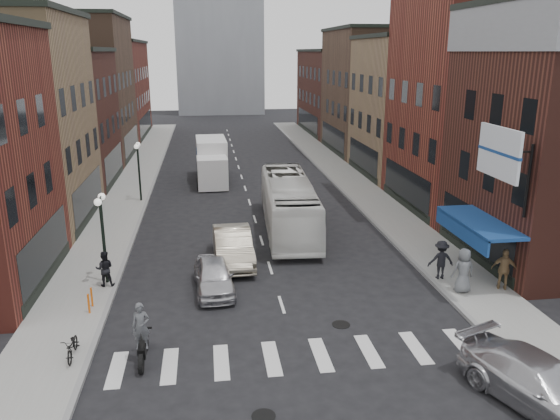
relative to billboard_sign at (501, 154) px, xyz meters
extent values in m
plane|color=black|center=(-8.59, -0.50, -6.13)|extent=(160.00, 160.00, 0.00)
cube|color=gray|center=(-17.09, 21.50, -6.06)|extent=(3.00, 74.00, 0.15)
cube|color=gray|center=(-0.09, 21.50, -6.06)|extent=(3.00, 74.00, 0.15)
cube|color=gray|center=(-15.59, 21.50, -6.13)|extent=(0.20, 74.00, 0.16)
cube|color=gray|center=(-1.59, 21.50, -6.13)|extent=(0.20, 74.00, 0.16)
cube|color=silver|center=(-8.59, -3.50, -6.13)|extent=(12.00, 2.20, 0.01)
cube|color=black|center=(-18.61, 4.00, -4.53)|extent=(0.08, 7.20, 2.20)
cube|color=black|center=(-18.61, 13.50, -4.53)|extent=(0.08, 8.00, 2.20)
cube|color=#482119|center=(-23.59, 23.50, -1.13)|extent=(10.00, 10.00, 10.00)
cube|color=black|center=(-18.61, 23.50, -4.53)|extent=(0.08, 8.00, 2.20)
cube|color=black|center=(-23.59, 23.50, 4.02)|extent=(10.30, 10.20, 0.30)
cube|color=#503728|center=(-23.59, 34.50, 0.37)|extent=(10.00, 12.00, 13.00)
cube|color=black|center=(-18.61, 34.50, -4.53)|extent=(0.08, 9.60, 2.20)
cube|color=black|center=(-23.59, 34.50, 7.02)|extent=(10.30, 12.20, 0.30)
cube|color=maroon|center=(-23.59, 48.50, -0.63)|extent=(10.00, 16.00, 11.00)
cube|color=black|center=(-18.61, 48.50, -4.53)|extent=(0.08, 12.80, 2.20)
cube|color=black|center=(-23.59, 48.50, 5.02)|extent=(10.30, 16.20, 0.30)
cube|color=black|center=(1.43, 4.00, -4.53)|extent=(0.08, 7.20, 2.20)
cube|color=maroon|center=(6.41, 13.50, 0.87)|extent=(10.00, 10.00, 14.00)
cube|color=black|center=(1.43, 13.50, -4.53)|extent=(0.08, 8.00, 2.20)
cube|color=#9F7F57|center=(6.41, 23.50, -0.63)|extent=(10.00, 10.00, 11.00)
cube|color=black|center=(1.43, 23.50, -4.53)|extent=(0.08, 8.00, 2.20)
cube|color=black|center=(6.41, 23.50, 5.02)|extent=(10.30, 10.20, 0.30)
cube|color=#503728|center=(6.41, 34.50, -0.13)|extent=(10.00, 12.00, 12.00)
cube|color=black|center=(1.43, 34.50, -4.53)|extent=(0.08, 9.60, 2.20)
cube|color=black|center=(6.41, 34.50, 6.02)|extent=(10.30, 12.20, 0.30)
cube|color=#482119|center=(6.41, 48.50, -1.13)|extent=(10.00, 16.00, 10.00)
cube|color=black|center=(1.43, 48.50, -4.53)|extent=(0.08, 12.80, 2.20)
cube|color=black|center=(6.41, 48.50, 4.02)|extent=(10.30, 16.20, 0.30)
cube|color=navy|center=(0.51, 2.00, -3.43)|extent=(1.80, 5.00, 0.15)
cube|color=navy|center=(-0.34, 2.00, -3.78)|extent=(0.10, 5.00, 0.70)
cylinder|color=black|center=(1.31, 0.00, -1.13)|extent=(0.12, 0.12, 3.00)
cylinder|color=black|center=(0.61, 0.00, 0.07)|extent=(1.40, 0.08, 0.08)
cube|color=silver|center=(-0.09, 0.00, 0.07)|extent=(0.12, 3.00, 2.00)
cylinder|color=black|center=(-15.99, 3.50, -4.13)|extent=(0.14, 0.14, 4.00)
cylinder|color=black|center=(-15.99, 3.50, -2.13)|extent=(0.06, 0.90, 0.06)
sphere|color=white|center=(-15.99, 3.05, -2.18)|extent=(0.32, 0.32, 0.32)
sphere|color=white|center=(-15.99, 3.95, -2.18)|extent=(0.32, 0.32, 0.32)
cylinder|color=black|center=(-15.99, 17.50, -4.13)|extent=(0.14, 0.14, 4.00)
cylinder|color=black|center=(-15.99, 17.50, -2.13)|extent=(0.06, 0.90, 0.06)
sphere|color=white|center=(-15.99, 17.05, -2.18)|extent=(0.32, 0.32, 0.32)
sphere|color=white|center=(-15.99, 17.95, -2.18)|extent=(0.32, 0.32, 0.32)
cylinder|color=#D8590C|center=(-16.19, 0.50, -5.58)|extent=(0.08, 0.08, 0.80)
cylinder|color=#D8590C|center=(-16.19, 1.10, -5.58)|extent=(0.08, 0.08, 0.80)
cube|color=white|center=(-11.02, 20.66, -4.88)|extent=(2.30, 2.48, 2.32)
cube|color=black|center=(-11.02, 20.66, -4.65)|extent=(2.30, 1.37, 1.02)
cube|color=white|center=(-11.02, 24.18, -4.19)|extent=(2.47, 4.89, 2.69)
cube|color=navy|center=(-11.02, 24.18, -4.19)|extent=(2.41, 1.93, 1.11)
cube|color=black|center=(-11.02, 24.00, -5.72)|extent=(2.22, 6.09, 0.32)
cylinder|color=black|center=(-12.08, 20.84, -5.72)|extent=(0.26, 0.83, 0.83)
cylinder|color=black|center=(-9.95, 20.84, -5.72)|extent=(0.26, 0.83, 0.83)
cylinder|color=black|center=(-12.08, 24.00, -5.72)|extent=(0.26, 0.83, 0.83)
cylinder|color=black|center=(-9.95, 24.00, -5.72)|extent=(0.26, 0.83, 0.83)
cylinder|color=black|center=(-12.08, 25.85, -5.72)|extent=(0.26, 0.83, 0.83)
cylinder|color=black|center=(-9.95, 25.85, -5.72)|extent=(0.26, 0.83, 0.83)
cylinder|color=black|center=(-13.76, -2.32, -5.81)|extent=(0.14, 0.64, 0.64)
cylinder|color=black|center=(-13.76, -3.78, -5.81)|extent=(0.14, 0.64, 0.64)
cube|color=black|center=(-13.76, -3.05, -5.60)|extent=(0.26, 1.17, 0.34)
cube|color=black|center=(-13.76, -2.52, -5.21)|extent=(0.54, 0.07, 0.06)
imported|color=#4C4E53|center=(-13.76, -3.15, -4.79)|extent=(0.59, 0.39, 1.61)
imported|color=white|center=(-6.83, 10.16, -4.59)|extent=(3.24, 11.22, 3.09)
imported|color=silver|center=(-11.30, 2.26, -5.45)|extent=(1.88, 4.12, 1.37)
imported|color=#BBAF97|center=(-10.30, 5.50, -5.29)|extent=(1.92, 5.15, 1.68)
imported|color=silver|center=(-2.09, -7.15, -5.39)|extent=(3.79, 5.54, 1.49)
imported|color=black|center=(-16.09, -2.74, -5.59)|extent=(0.58, 1.53, 0.79)
imported|color=black|center=(-15.99, 3.11, -5.19)|extent=(0.79, 0.49, 1.58)
imported|color=black|center=(-1.19, 1.90, -5.10)|extent=(1.18, 0.64, 1.78)
imported|color=olive|center=(1.01, 0.43, -5.08)|extent=(1.19, 0.96, 1.81)
imported|color=slate|center=(-0.86, 0.40, -5.02)|extent=(0.95, 0.63, 1.93)
camera|label=1|loc=(-11.42, -19.71, 3.85)|focal=35.00mm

